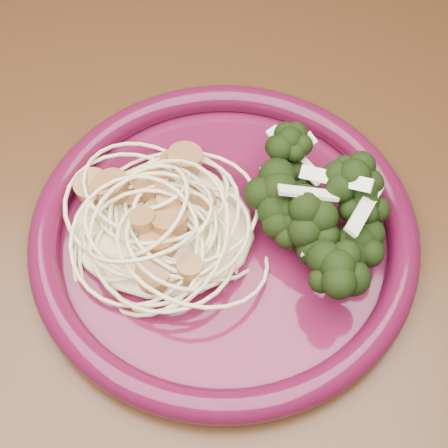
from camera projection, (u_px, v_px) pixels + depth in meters
dining_table at (316, 359)px, 0.54m from camera, size 1.20×0.80×0.75m
dinner_plate at (224, 230)px, 0.48m from camera, size 0.32×0.32×0.02m
spaghetti_pile at (162, 220)px, 0.47m from camera, size 0.15×0.14×0.03m
scallop_cluster at (157, 191)px, 0.44m from camera, size 0.14×0.14×0.04m
broccoli_pile at (302, 217)px, 0.46m from camera, size 0.11×0.16×0.05m
onion_garnish at (307, 190)px, 0.43m from camera, size 0.08×0.11×0.05m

